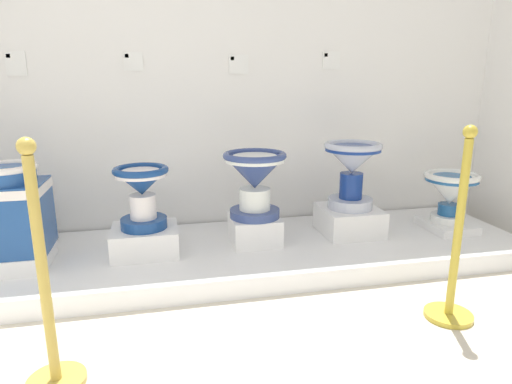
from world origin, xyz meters
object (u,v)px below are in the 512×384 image
plinth_block_squat_floral (145,240)px  antique_toilet_pale_glazed (255,175)px  plinth_block_central_ornate (17,258)px  stanchion_post_near_right (455,261)px  plinth_block_pale_glazed (255,230)px  stanchion_post_near_left (47,310)px  antique_toilet_squat_floral (142,189)px  antique_toilet_tall_cobalt (352,165)px  plinth_block_slender_white (447,225)px  plinth_block_tall_cobalt (349,220)px  antique_toilet_slender_white (451,189)px  info_placard_third (238,64)px  antique_toilet_central_ornate (10,207)px  info_placard_second (133,61)px  info_placard_fourth (331,60)px  info_placard_first (16,63)px

plinth_block_squat_floral → antique_toilet_pale_glazed: size_ratio=0.94×
plinth_block_central_ornate → stanchion_post_near_right: (2.17, -0.84, 0.14)m
plinth_block_pale_glazed → stanchion_post_near_left: bearing=-134.6°
antique_toilet_squat_floral → plinth_block_pale_glazed: 0.75m
stanchion_post_near_left → stanchion_post_near_right: size_ratio=1.01×
antique_toilet_tall_cobalt → stanchion_post_near_right: (0.11, -0.96, -0.29)m
antique_toilet_tall_cobalt → plinth_block_slender_white: bearing=-7.0°
plinth_block_squat_floral → plinth_block_tall_cobalt: plinth_block_tall_cobalt is taller
plinth_block_squat_floral → plinth_block_tall_cobalt: size_ratio=1.00×
plinth_block_pale_glazed → antique_toilet_slender_white: bearing=-1.5°
antique_toilet_pale_glazed → antique_toilet_tall_cobalt: antique_toilet_tall_cobalt is taller
info_placard_third → stanchion_post_near_right: bearing=-60.4°
antique_toilet_central_ornate → stanchion_post_near_left: (0.38, -0.95, -0.15)m
antique_toilet_pale_glazed → info_placard_third: bearing=91.0°
plinth_block_squat_floral → info_placard_second: (-0.02, 0.52, 1.06)m
info_placard_fourth → antique_toilet_central_ornate: bearing=-164.8°
antique_toilet_squat_floral → stanchion_post_near_left: size_ratio=0.39×
antique_toilet_pale_glazed → antique_toilet_slender_white: 1.38m
plinth_block_slender_white → info_placard_fourth: 1.43m
plinth_block_pale_glazed → info_placard_fourth: size_ratio=2.30×
plinth_block_pale_glazed → stanchion_post_near_right: stanchion_post_near_right is taller
plinth_block_tall_cobalt → info_placard_third: 1.32m
antique_toilet_slender_white → stanchion_post_near_left: size_ratio=0.38×
plinth_block_squat_floral → antique_toilet_pale_glazed: antique_toilet_pale_glazed is taller
plinth_block_tall_cobalt → info_placard_second: info_placard_second is taller
antique_toilet_tall_cobalt → plinth_block_slender_white: (0.70, -0.09, -0.45)m
antique_toilet_pale_glazed → info_placard_second: bearing=145.6°
info_placard_third → info_placard_fourth: size_ratio=1.03×
plinth_block_slender_white → info_placard_fourth: info_placard_fourth is taller
antique_toilet_pale_glazed → antique_toilet_central_ornate: bearing=-176.9°
plinth_block_slender_white → info_placard_first: info_placard_first is taller
antique_toilet_slender_white → plinth_block_tall_cobalt: bearing=173.0°
antique_toilet_pale_glazed → info_placard_third: 0.84m
info_placard_second → plinth_block_pale_glazed: bearing=-34.4°
plinth_block_central_ornate → info_placard_fourth: 2.40m
antique_toilet_central_ornate → stanchion_post_near_right: 2.33m
info_placard_fourth → plinth_block_slender_white: bearing=-36.5°
plinth_block_squat_floral → antique_toilet_tall_cobalt: size_ratio=0.88×
antique_toilet_squat_floral → plinth_block_pale_glazed: bearing=2.6°
antique_toilet_tall_cobalt → info_placard_first: (-2.09, 0.44, 0.65)m
plinth_block_squat_floral → plinth_block_pale_glazed: 0.69m
plinth_block_slender_white → stanchion_post_near_right: size_ratio=0.38×
plinth_block_tall_cobalt → plinth_block_slender_white: bearing=-7.0°
antique_toilet_slender_white → plinth_block_slender_white: bearing=0.0°
antique_toilet_squat_floral → antique_toilet_pale_glazed: size_ratio=0.90×
plinth_block_squat_floral → info_placard_third: bearing=37.4°
info_placard_second → antique_toilet_slender_white: bearing=-14.0°
antique_toilet_squat_floral → antique_toilet_tall_cobalt: antique_toilet_tall_cobalt is taller
plinth_block_slender_white → stanchion_post_near_left: size_ratio=0.38×
plinth_block_central_ornate → antique_toilet_pale_glazed: antique_toilet_pale_glazed is taller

